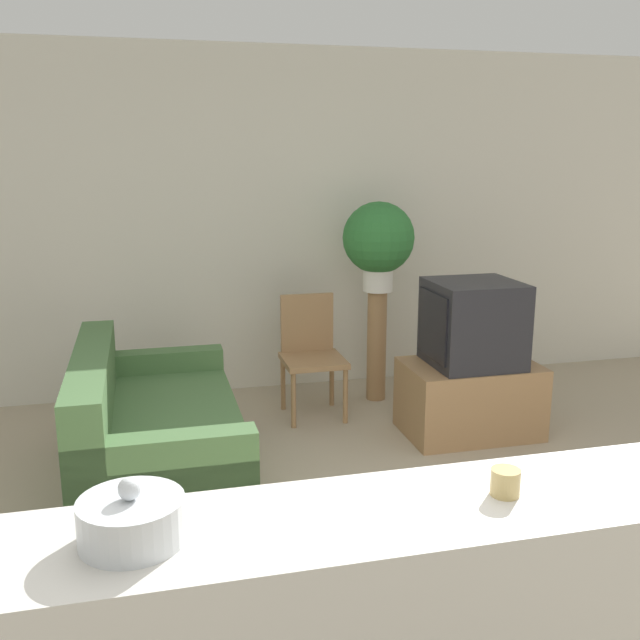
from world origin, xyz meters
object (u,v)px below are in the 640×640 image
wooden_chair (311,349)px  potted_plant (379,240)px  television (472,323)px  decorative_bowl (132,520)px  couch (153,437)px

wooden_chair → potted_plant: size_ratio=1.30×
wooden_chair → television: bearing=-34.2°
wooden_chair → potted_plant: bearing=17.3°
potted_plant → decorative_bowl: bearing=-117.1°
television → decorative_bowl: size_ratio=2.31×
couch → wooden_chair: size_ratio=1.90×
television → wooden_chair: 1.20m
television → decorative_bowl: bearing=-129.4°
couch → wooden_chair: wooden_chair is taller
television → wooden_chair: bearing=145.8°
television → decorative_bowl: 3.45m
wooden_chair → decorative_bowl: size_ratio=3.46×
television → potted_plant: potted_plant is taller
decorative_bowl → wooden_chair: bearing=69.8°
wooden_chair → decorative_bowl: bearing=-110.2°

